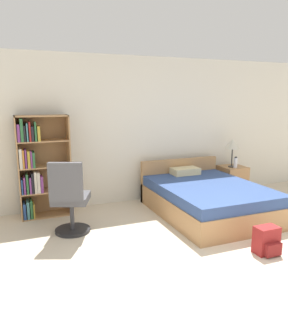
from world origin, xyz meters
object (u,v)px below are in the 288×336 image
at_px(nightstand, 232,180).
at_px(table_lamp, 233,144).
at_px(bookshelf, 37,166).
at_px(water_bottle, 236,163).
at_px(office_chair, 70,200).
at_px(bed, 206,198).
at_px(backpack_red, 267,241).

height_order(nightstand, table_lamp, table_lamp).
distance_m(nightstand, table_lamp, 0.73).
xyz_separation_m(bookshelf, water_bottle, (3.63, -0.21, -0.17)).
distance_m(office_chair, nightstand, 3.43).
xyz_separation_m(bed, table_lamp, (1.05, 0.76, 0.74)).
xyz_separation_m(bed, office_chair, (-2.22, -0.03, 0.24)).
xyz_separation_m(nightstand, table_lamp, (-0.06, -0.04, 0.72)).
xyz_separation_m(office_chair, backpack_red, (2.13, -1.48, -0.34)).
bearing_deg(bed, bookshelf, 160.85).
height_order(bookshelf, water_bottle, bookshelf).
bearing_deg(bed, office_chair, -179.31).
bearing_deg(nightstand, water_bottle, -104.56).
distance_m(nightstand, backpack_red, 2.60).
bearing_deg(water_bottle, backpack_red, -118.06).
xyz_separation_m(bookshelf, bed, (2.56, -0.89, -0.56)).
bearing_deg(water_bottle, nightstand, 75.44).
relative_size(office_chair, backpack_red, 3.12).
bearing_deg(water_bottle, bed, -147.78).
distance_m(bed, water_bottle, 1.33).
height_order(nightstand, backpack_red, nightstand).
xyz_separation_m(bookshelf, backpack_red, (2.46, -2.40, -0.66)).
distance_m(table_lamp, backpack_red, 2.67).
bearing_deg(table_lamp, water_bottle, -69.75).
relative_size(bookshelf, backpack_red, 4.74).
bearing_deg(bed, water_bottle, 32.22).
height_order(bed, nightstand, bed).
bearing_deg(nightstand, backpack_red, -117.44).
xyz_separation_m(office_chair, table_lamp, (3.27, 0.79, 0.50)).
bearing_deg(bed, nightstand, 35.70).
bearing_deg(bed, backpack_red, -93.43).
distance_m(bookshelf, bed, 2.76).
bearing_deg(water_bottle, office_chair, -167.93).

